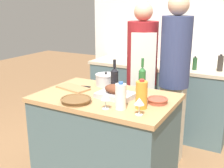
# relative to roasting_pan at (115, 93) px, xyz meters

# --- Properties ---
(kitchen_island) EXTENTS (1.23, 0.81, 0.91)m
(kitchen_island) POSITION_rel_roasting_pan_xyz_m (-0.10, 0.00, -0.50)
(kitchen_island) COLOR #4C666B
(kitchen_island) RESTS_ON ground_plane
(back_counter) EXTENTS (1.88, 0.60, 0.93)m
(back_counter) POSITION_rel_roasting_pan_xyz_m (-0.10, 1.43, -0.49)
(back_counter) COLOR #4C666B
(back_counter) RESTS_ON ground_plane
(back_wall) EXTENTS (2.38, 0.10, 2.55)m
(back_wall) POSITION_rel_roasting_pan_xyz_m (-0.10, 1.78, 0.32)
(back_wall) COLOR silver
(back_wall) RESTS_ON ground_plane
(roasting_pan) EXTENTS (0.33, 0.25, 0.12)m
(roasting_pan) POSITION_rel_roasting_pan_xyz_m (0.00, 0.00, 0.00)
(roasting_pan) COLOR #BCBCC1
(roasting_pan) RESTS_ON kitchen_island
(wicker_basket) EXTENTS (0.26, 0.26, 0.04)m
(wicker_basket) POSITION_rel_roasting_pan_xyz_m (-0.23, -0.27, -0.02)
(wicker_basket) COLOR brown
(wicker_basket) RESTS_ON kitchen_island
(cutting_board) EXTENTS (0.36, 0.23, 0.02)m
(cutting_board) POSITION_rel_roasting_pan_xyz_m (-0.49, 0.04, -0.04)
(cutting_board) COLOR #AD7F51
(cutting_board) RESTS_ON kitchen_island
(stock_pot) EXTENTS (0.21, 0.21, 0.14)m
(stock_pot) POSITION_rel_roasting_pan_xyz_m (-0.27, 0.30, 0.01)
(stock_pot) COLOR #B7B7BC
(stock_pot) RESTS_ON kitchen_island
(mixing_bowl) EXTENTS (0.17, 0.17, 0.05)m
(mixing_bowl) POSITION_rel_roasting_pan_xyz_m (0.37, 0.04, -0.02)
(mixing_bowl) COLOR #A84C38
(mixing_bowl) RESTS_ON kitchen_island
(juice_jug) EXTENTS (0.09, 0.09, 0.24)m
(juice_jug) POSITION_rel_roasting_pan_xyz_m (0.30, -0.13, 0.07)
(juice_jug) COLOR orange
(juice_jug) RESTS_ON kitchen_island
(milk_jug) EXTENTS (0.09, 0.09, 0.22)m
(milk_jug) POSITION_rel_roasting_pan_xyz_m (0.16, -0.22, 0.06)
(milk_jug) COLOR white
(milk_jug) RESTS_ON kitchen_island
(wine_bottle_green) EXTENTS (0.07, 0.07, 0.30)m
(wine_bottle_green) POSITION_rel_roasting_pan_xyz_m (-0.12, 0.21, 0.07)
(wine_bottle_green) COLOR black
(wine_bottle_green) RESTS_ON kitchen_island
(wine_bottle_dark) EXTENTS (0.07, 0.07, 0.31)m
(wine_bottle_dark) POSITION_rel_roasting_pan_xyz_m (0.12, 0.30, 0.08)
(wine_bottle_dark) COLOR #28662D
(wine_bottle_dark) RESTS_ON kitchen_island
(wine_glass_left) EXTENTS (0.08, 0.08, 0.13)m
(wine_glass_left) POSITION_rel_roasting_pan_xyz_m (0.06, -0.28, 0.05)
(wine_glass_left) COLOR silver
(wine_glass_left) RESTS_ON kitchen_island
(wine_glass_right) EXTENTS (0.08, 0.08, 0.13)m
(wine_glass_right) POSITION_rel_roasting_pan_xyz_m (0.34, -0.26, 0.06)
(wine_glass_right) COLOR silver
(wine_glass_right) RESTS_ON kitchen_island
(knife_chef) EXTENTS (0.28, 0.08, 0.01)m
(knife_chef) POSITION_rel_roasting_pan_xyz_m (-0.49, 0.13, -0.04)
(knife_chef) COLOR #B7B7BC
(knife_chef) RESTS_ON kitchen_island
(stand_mixer) EXTENTS (0.18, 0.14, 0.31)m
(stand_mixer) POSITION_rel_roasting_pan_xyz_m (-0.29, 1.53, 0.11)
(stand_mixer) COLOR #B22323
(stand_mixer) RESTS_ON back_counter
(condiment_bottle_tall) EXTENTS (0.07, 0.07, 0.20)m
(condiment_bottle_tall) POSITION_rel_roasting_pan_xyz_m (0.66, 1.40, 0.07)
(condiment_bottle_tall) COLOR #332D28
(condiment_bottle_tall) RESTS_ON back_counter
(condiment_bottle_short) EXTENTS (0.05, 0.05, 0.17)m
(condiment_bottle_short) POSITION_rel_roasting_pan_xyz_m (0.38, 1.32, 0.06)
(condiment_bottle_short) COLOR #234C28
(condiment_bottle_short) RESTS_ON back_counter
(person_cook_aproned) EXTENTS (0.36, 0.38, 1.73)m
(person_cook_aproned) POSITION_rel_roasting_pan_xyz_m (-0.08, 0.77, 0.01)
(person_cook_aproned) COLOR beige
(person_cook_aproned) RESTS_ON ground_plane
(person_cook_guest) EXTENTS (0.31, 0.31, 1.80)m
(person_cook_guest) POSITION_rel_roasting_pan_xyz_m (0.30, 0.74, 0.06)
(person_cook_guest) COLOR beige
(person_cook_guest) RESTS_ON ground_plane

